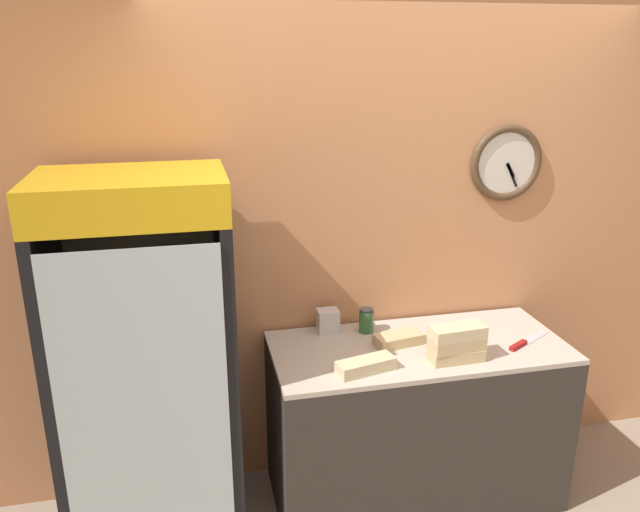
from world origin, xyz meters
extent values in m
cube|color=tan|center=(0.00, 1.26, 1.35)|extent=(5.20, 0.06, 2.70)
torus|color=#4C3823|center=(0.57, 1.21, 1.72)|extent=(0.41, 0.04, 0.41)
cylinder|color=silver|center=(0.57, 1.21, 1.72)|extent=(0.33, 0.01, 0.33)
cube|color=black|center=(0.59, 1.20, 1.68)|extent=(0.06, 0.01, 0.08)
cube|color=black|center=(0.60, 1.20, 1.65)|extent=(0.07, 0.01, 0.13)
cube|color=#332D28|center=(0.00, 0.88, 0.43)|extent=(1.48, 0.66, 0.85)
cube|color=#BCB2A3|center=(0.00, 0.88, 0.87)|extent=(1.48, 0.66, 0.02)
cube|color=black|center=(-1.32, 1.19, 0.81)|extent=(0.79, 0.04, 1.62)
cube|color=black|center=(-1.69, 0.89, 0.81)|extent=(0.05, 0.63, 1.62)
cube|color=black|center=(-0.95, 0.89, 0.81)|extent=(0.05, 0.63, 1.62)
cube|color=white|center=(-1.32, 1.16, 0.81)|extent=(0.69, 0.02, 1.52)
cube|color=silver|center=(-1.32, 0.57, 0.81)|extent=(0.69, 0.01, 1.52)
cube|color=gold|center=(-1.32, 0.86, 1.71)|extent=(0.79, 0.57, 0.18)
cube|color=silver|center=(-1.32, 0.87, 0.39)|extent=(0.67, 0.51, 0.01)
cube|color=silver|center=(-1.32, 0.87, 0.68)|extent=(0.67, 0.51, 0.01)
cube|color=silver|center=(-1.32, 0.87, 0.97)|extent=(0.67, 0.51, 0.01)
cube|color=silver|center=(-1.32, 0.87, 1.26)|extent=(0.67, 0.51, 0.01)
cylinder|color=#B2BCCC|center=(-1.12, 0.66, 1.34)|extent=(0.06, 0.06, 0.16)
cylinder|color=#B2BCCC|center=(-1.12, 0.66, 1.45)|extent=(0.02, 0.02, 0.07)
cylinder|color=orange|center=(-1.41, 0.67, 0.77)|extent=(0.08, 0.08, 0.16)
cylinder|color=orange|center=(-1.41, 0.67, 0.88)|extent=(0.03, 0.03, 0.07)
cylinder|color=#2D6B38|center=(-1.46, 0.66, 1.06)|extent=(0.07, 0.07, 0.18)
cylinder|color=#2D6B38|center=(-1.46, 0.66, 1.19)|extent=(0.03, 0.03, 0.08)
cylinder|color=#5B2D19|center=(-1.53, 0.66, 0.47)|extent=(0.06, 0.06, 0.14)
cylinder|color=#5B2D19|center=(-1.53, 0.66, 0.57)|extent=(0.02, 0.02, 0.06)
cylinder|color=#2D6B38|center=(-1.33, 0.66, 1.06)|extent=(0.06, 0.06, 0.18)
cylinder|color=#2D6B38|center=(-1.33, 0.66, 1.19)|extent=(0.02, 0.02, 0.08)
cylinder|color=#2D6B38|center=(-1.51, 0.66, 0.75)|extent=(0.06, 0.06, 0.13)
cylinder|color=#2D6B38|center=(-1.51, 0.66, 0.84)|extent=(0.03, 0.03, 0.05)
cylinder|color=#5B2D19|center=(-1.47, 0.66, 1.33)|extent=(0.06, 0.06, 0.14)
cylinder|color=#5B2D19|center=(-1.47, 0.66, 1.44)|extent=(0.03, 0.03, 0.06)
cylinder|color=#B2BCCC|center=(-1.37, 0.67, 1.34)|extent=(0.08, 0.08, 0.15)
cylinder|color=#B2BCCC|center=(-1.37, 0.67, 1.44)|extent=(0.03, 0.03, 0.06)
cylinder|color=#2D6B38|center=(-1.45, 0.66, 0.47)|extent=(0.06, 0.06, 0.15)
cylinder|color=#2D6B38|center=(-1.45, 0.66, 0.58)|extent=(0.02, 0.02, 0.07)
cube|color=tan|center=(0.11, 0.69, 0.91)|extent=(0.26, 0.12, 0.06)
cube|color=tan|center=(0.11, 0.69, 0.97)|extent=(0.27, 0.13, 0.06)
cube|color=beige|center=(0.11, 0.69, 1.03)|extent=(0.27, 0.13, 0.06)
cube|color=beige|center=(-0.34, 0.68, 0.91)|extent=(0.29, 0.16, 0.06)
cube|color=tan|center=(-0.10, 0.91, 0.91)|extent=(0.26, 0.15, 0.05)
cube|color=silver|center=(0.61, 0.83, 0.88)|extent=(0.20, 0.14, 0.00)
cube|color=maroon|center=(0.47, 0.75, 0.89)|extent=(0.12, 0.09, 0.02)
cylinder|color=#336B38|center=(-0.21, 1.09, 0.94)|extent=(0.08, 0.08, 0.12)
cylinder|color=#262628|center=(-0.21, 1.09, 1.00)|extent=(0.07, 0.07, 0.01)
cube|color=silver|center=(-0.41, 1.14, 0.94)|extent=(0.11, 0.09, 0.12)
camera|label=1|loc=(-1.10, -1.76, 2.29)|focal=35.00mm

